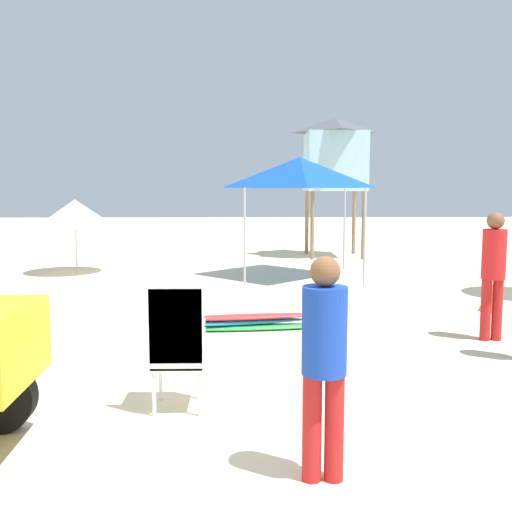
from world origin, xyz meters
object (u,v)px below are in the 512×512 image
object	(u,v)px
traffic_cone_near	(490,296)
lifeguard_near_right	(493,267)
beach_umbrella_left	(75,213)
popup_canopy	(300,173)
lifeguard_near_center	(324,354)
stacked_plastic_chairs	(177,335)
lifeguard_tower	(335,155)
surfboard_pile	(245,322)

from	to	relation	value
traffic_cone_near	lifeguard_near_right	bearing A→B (deg)	-112.96
lifeguard_near_right	beach_umbrella_left	xyz separation A→B (m)	(-7.73, 6.76, 0.48)
popup_canopy	lifeguard_near_center	bearing A→B (deg)	-94.27
popup_canopy	beach_umbrella_left	world-z (taller)	popup_canopy
lifeguard_near_right	popup_canopy	size ratio (longest dim) A/B	0.62
stacked_plastic_chairs	lifeguard_tower	bearing A→B (deg)	75.08
stacked_plastic_chairs	lifeguard_near_right	size ratio (longest dim) A/B	0.72
surfboard_pile	traffic_cone_near	world-z (taller)	traffic_cone_near
surfboard_pile	lifeguard_near_right	bearing A→B (deg)	-10.81
lifeguard_near_right	stacked_plastic_chairs	bearing A→B (deg)	-147.92
stacked_plastic_chairs	lifeguard_near_right	bearing A→B (deg)	32.08
stacked_plastic_chairs	beach_umbrella_left	bearing A→B (deg)	111.50
lifeguard_near_right	popup_canopy	xyz separation A→B (m)	(-2.13, 6.05, 1.47)
popup_canopy	lifeguard_tower	size ratio (longest dim) A/B	0.67
popup_canopy	lifeguard_tower	bearing A→B (deg)	70.69
surfboard_pile	lifeguard_near_center	xyz separation A→B (m)	(0.57, -4.51, 0.82)
lifeguard_near_center	lifeguard_near_right	xyz separation A→B (m)	(2.87, 3.86, 0.10)
lifeguard_near_center	traffic_cone_near	world-z (taller)	lifeguard_near_center
beach_umbrella_left	traffic_cone_near	distance (m)	9.90
lifeguard_near_center	beach_umbrella_left	size ratio (longest dim) A/B	0.83
popup_canopy	surfboard_pile	bearing A→B (deg)	-103.60
stacked_plastic_chairs	lifeguard_near_center	xyz separation A→B (m)	(1.19, -1.31, 0.19)
beach_umbrella_left	lifeguard_tower	bearing A→B (deg)	26.65
lifeguard_near_center	traffic_cone_near	size ratio (longest dim) A/B	3.03
lifeguard_tower	lifeguard_near_center	bearing A→B (deg)	-98.97
stacked_plastic_chairs	lifeguard_near_right	xyz separation A→B (m)	(4.06, 2.54, 0.29)
popup_canopy	lifeguard_tower	world-z (taller)	lifeguard_tower
surfboard_pile	traffic_cone_near	bearing A→B (deg)	16.70
lifeguard_near_center	popup_canopy	size ratio (longest dim) A/B	0.57
surfboard_pile	beach_umbrella_left	distance (m)	7.60
lifeguard_near_right	lifeguard_tower	world-z (taller)	lifeguard_tower
lifeguard_near_right	traffic_cone_near	distance (m)	2.23
lifeguard_tower	traffic_cone_near	distance (m)	9.01
surfboard_pile	traffic_cone_near	xyz separation A→B (m)	(4.25, 1.27, 0.15)
surfboard_pile	popup_canopy	distance (m)	6.04
surfboard_pile	lifeguard_near_center	size ratio (longest dim) A/B	1.54
lifeguard_near_right	lifeguard_near_center	bearing A→B (deg)	-126.63
stacked_plastic_chairs	lifeguard_near_center	size ratio (longest dim) A/B	0.79
surfboard_pile	beach_umbrella_left	bearing A→B (deg)	125.10
popup_canopy	lifeguard_near_right	bearing A→B (deg)	-70.61
beach_umbrella_left	stacked_plastic_chairs	bearing A→B (deg)	-68.50
lifeguard_tower	traffic_cone_near	world-z (taller)	lifeguard_tower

